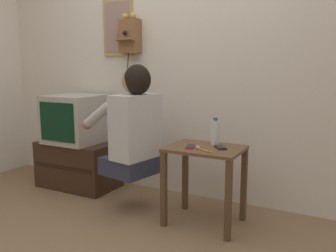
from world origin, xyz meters
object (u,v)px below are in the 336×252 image
object	(u,v)px
wall_phone_antique	(130,35)
framed_picture	(118,27)
cell_phone_spare	(220,147)
cell_phone_held	(190,146)
toothbrush	(203,150)
water_bottle	(215,132)
television	(76,119)
person	(133,125)

from	to	relation	value
wall_phone_antique	framed_picture	bearing A→B (deg)	164.49
wall_phone_antique	cell_phone_spare	size ratio (longest dim) A/B	5.42
framed_picture	cell_phone_held	size ratio (longest dim) A/B	3.94
wall_phone_antique	toothbrush	distance (m)	1.40
framed_picture	water_bottle	world-z (taller)	framed_picture
water_bottle	cell_phone_spare	bearing A→B (deg)	-46.77
cell_phone_held	water_bottle	distance (m)	0.22
cell_phone_held	television	bearing A→B (deg)	153.29
framed_picture	cell_phone_spare	distance (m)	1.60
person	toothbrush	size ratio (longest dim) A/B	5.51
wall_phone_antique	water_bottle	xyz separation A→B (m)	(0.98, -0.35, -0.76)
television	wall_phone_antique	world-z (taller)	wall_phone_antique
cell_phone_held	water_bottle	world-z (taller)	water_bottle
cell_phone_held	cell_phone_spare	distance (m)	0.21
wall_phone_antique	water_bottle	distance (m)	1.29
wall_phone_antique	cell_phone_spare	bearing A→B (deg)	-22.19
wall_phone_antique	cell_phone_held	bearing A→B (deg)	-30.61
framed_picture	toothbrush	distance (m)	1.58
television	framed_picture	xyz separation A→B (m)	(0.31, 0.28, 0.86)
framed_picture	television	bearing A→B (deg)	-137.95
framed_picture	wall_phone_antique	bearing A→B (deg)	-15.51
person	television	xyz separation A→B (m)	(-0.82, 0.27, -0.04)
framed_picture	toothbrush	xyz separation A→B (m)	(1.13, -0.60, -0.94)
cell_phone_spare	toothbrush	size ratio (longest dim) A/B	0.86
television	cell_phone_spare	distance (m)	1.53
television	water_bottle	xyz separation A→B (m)	(1.45, -0.12, 0.01)
toothbrush	cell_phone_spare	bearing A→B (deg)	-3.74
television	toothbrush	xyz separation A→B (m)	(1.44, -0.32, -0.08)
cell_phone_held	cell_phone_spare	xyz separation A→B (m)	(0.20, 0.07, 0.00)
toothbrush	cell_phone_held	bearing A→B (deg)	92.79
water_bottle	framed_picture	bearing A→B (deg)	160.71
person	framed_picture	size ratio (longest dim) A/B	1.63
television	water_bottle	bearing A→B (deg)	-4.67
cell_phone_spare	toothbrush	world-z (taller)	toothbrush
wall_phone_antique	framed_picture	size ratio (longest dim) A/B	1.37
framed_picture	cell_phone_spare	bearing A→B (deg)	-21.33
water_bottle	person	bearing A→B (deg)	-166.76
person	framed_picture	world-z (taller)	framed_picture
television	cell_phone_spare	size ratio (longest dim) A/B	3.75
television	toothbrush	world-z (taller)	television
cell_phone_held	cell_phone_spare	bearing A→B (deg)	4.60
toothbrush	person	bearing A→B (deg)	112.42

